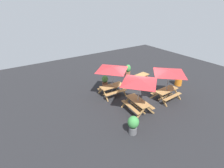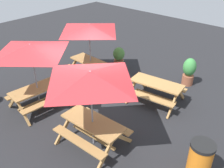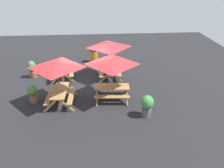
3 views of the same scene
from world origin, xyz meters
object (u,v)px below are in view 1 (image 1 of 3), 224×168
picnic_table_0 (139,78)px  potted_plant_2 (133,124)px  potted_plant_1 (105,81)px  picnic_table_3 (169,74)px  trash_bin_orange (179,80)px  potted_plant_0 (128,70)px  picnic_table_2 (139,83)px  picnic_table_1 (112,70)px

picnic_table_0 → potted_plant_2: size_ratio=1.82×
picnic_table_0 → potted_plant_1: 2.95m
picnic_table_0 → picnic_table_3: picnic_table_3 is taller
trash_bin_orange → potted_plant_2: bearing=19.3°
picnic_table_3 → trash_bin_orange: picnic_table_3 is taller
picnic_table_0 → potted_plant_1: bearing=-30.9°
potted_plant_2 → potted_plant_0: bearing=-126.4°
potted_plant_2 → picnic_table_3: bearing=-161.0°
picnic_table_2 → picnic_table_3: (-2.67, 0.02, 0.00)m
trash_bin_orange → potted_plant_1: (5.29, -3.17, 0.03)m
trash_bin_orange → picnic_table_0: bearing=-38.3°
potted_plant_0 → potted_plant_1: (2.98, 0.74, -0.07)m
potted_plant_1 → potted_plant_2: potted_plant_2 is taller
potted_plant_1 → potted_plant_2: size_ratio=0.90×
potted_plant_1 → potted_plant_2: 5.86m
potted_plant_0 → potted_plant_2: potted_plant_0 is taller
picnic_table_3 → potted_plant_0: bearing=-97.3°
picnic_table_3 → picnic_table_1: bearing=-45.8°
potted_plant_1 → picnic_table_0: bearing=157.2°
potted_plant_0 → potted_plant_1: size_ratio=1.14×
trash_bin_orange → potted_plant_1: size_ratio=1.00×
picnic_table_0 → trash_bin_orange: bearing=133.6°
picnic_table_1 → picnic_table_3: (-2.88, 2.67, 0.00)m
picnic_table_1 → picnic_table_3: bearing=139.2°
picnic_table_1 → trash_bin_orange: 6.00m
picnic_table_2 → trash_bin_orange: 5.62m
picnic_table_2 → trash_bin_orange: bearing=104.2°
picnic_table_0 → picnic_table_2: (2.77, 2.96, 1.43)m
picnic_table_2 → potted_plant_2: (1.64, 1.50, -1.37)m
picnic_table_3 → potted_plant_2: picnic_table_3 is taller
picnic_table_0 → picnic_table_2: size_ratio=0.85×
potted_plant_2 → picnic_table_2: bearing=-137.5°
picnic_table_1 → potted_plant_0: 4.16m
picnic_table_3 → potted_plant_2: 4.76m
picnic_table_2 → picnic_table_3: bearing=93.9°
picnic_table_1 → picnic_table_2: same height
picnic_table_3 → potted_plant_0: picnic_table_3 is taller
picnic_table_0 → potted_plant_0: bearing=-106.1°
picnic_table_1 → potted_plant_2: (1.43, 4.16, -1.37)m
picnic_table_1 → potted_plant_0: bearing=-144.0°
potted_plant_0 → potted_plant_1: bearing=13.9°
picnic_table_0 → potted_plant_0: size_ratio=1.77×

